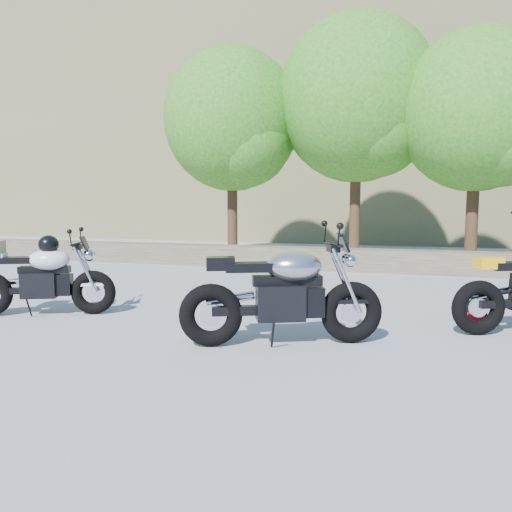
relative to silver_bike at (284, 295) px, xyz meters
The scene contains 9 objects.
ground 1.40m from the silver_bike, 145.48° to the left, with size 90.00×90.00×0.00m, color #949499.
stone_wall 6.33m from the silver_bike, 99.73° to the left, with size 22.00×0.55×0.50m, color brown.
hillside 29.63m from the silver_bike, 86.16° to the left, with size 80.00×30.00×15.00m, color olive.
tree_decid_left 9.14m from the silver_bike, 113.75° to the left, with size 3.67×3.67×5.62m.
tree_decid_mid 8.99m from the silver_bike, 91.13° to the left, with size 4.08×4.08×6.24m.
tree_decid_right 8.64m from the silver_bike, 71.03° to the left, with size 3.54×3.54×5.41m.
silver_bike is the anchor object (origin of this frame).
white_bike 3.48m from the silver_bike, behind, with size 1.85×0.94×1.08m.
backpack 2.67m from the silver_bike, 39.29° to the left, with size 0.26×0.23×0.35m.
Camera 1 is at (2.39, -5.76, 1.48)m, focal length 35.00 mm.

